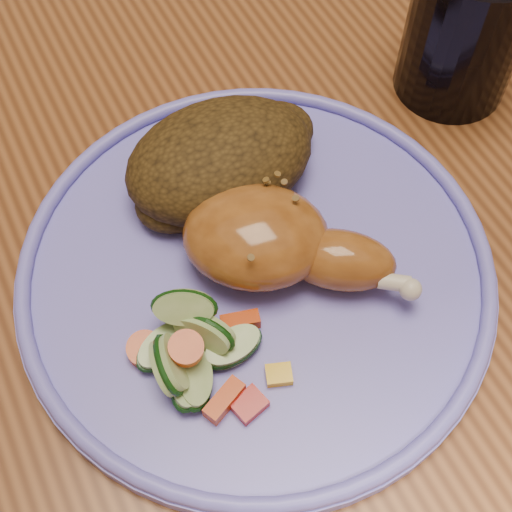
% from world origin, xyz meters
% --- Properties ---
extents(ground, '(4.00, 4.00, 0.00)m').
position_xyz_m(ground, '(0.00, 0.00, 0.00)').
color(ground, '#56301D').
rests_on(ground, ground).
extents(dining_table, '(0.90, 1.40, 0.75)m').
position_xyz_m(dining_table, '(0.00, 0.00, 0.67)').
color(dining_table, brown).
rests_on(dining_table, ground).
extents(plate, '(0.31, 0.31, 0.01)m').
position_xyz_m(plate, '(-0.09, -0.13, 0.76)').
color(plate, '#736BDE').
rests_on(plate, dining_table).
extents(plate_rim, '(0.31, 0.31, 0.01)m').
position_xyz_m(plate_rim, '(-0.09, -0.13, 0.77)').
color(plate_rim, '#736BDE').
rests_on(plate_rim, plate).
extents(chicken_leg, '(0.14, 0.13, 0.05)m').
position_xyz_m(chicken_leg, '(-0.08, -0.13, 0.79)').
color(chicken_leg, '#9C5820').
rests_on(chicken_leg, plate).
extents(rice_pilaf, '(0.14, 0.09, 0.06)m').
position_xyz_m(rice_pilaf, '(-0.08, -0.05, 0.78)').
color(rice_pilaf, '#3F2B0F').
rests_on(rice_pilaf, plate).
extents(vegetable_pile, '(0.09, 0.10, 0.04)m').
position_xyz_m(vegetable_pile, '(-0.16, -0.17, 0.77)').
color(vegetable_pile, '#A50A05').
rests_on(vegetable_pile, plate).
extents(drinking_glass, '(0.09, 0.09, 0.11)m').
position_xyz_m(drinking_glass, '(0.12, -0.04, 0.81)').
color(drinking_glass, black).
rests_on(drinking_glass, dining_table).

